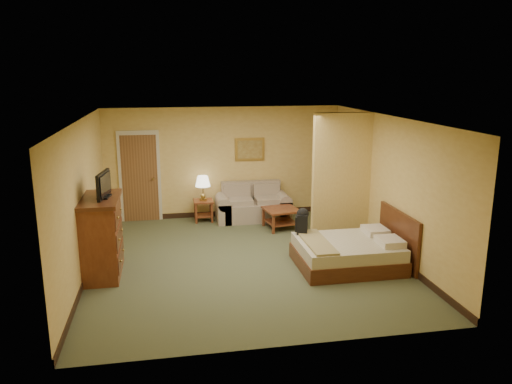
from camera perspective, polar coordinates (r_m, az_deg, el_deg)
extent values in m
plane|color=#4C5235|center=(9.26, -1.33, -7.84)|extent=(6.00, 6.00, 0.00)
plane|color=white|center=(8.66, -1.42, 8.39)|extent=(6.00, 6.00, 0.00)
cube|color=#DFB85F|center=(11.78, -3.67, 3.38)|extent=(5.50, 0.02, 2.60)
cube|color=#DFB85F|center=(8.88, -19.18, -0.75)|extent=(0.02, 6.00, 2.60)
cube|color=#DFB85F|center=(9.68, 14.93, 0.69)|extent=(0.02, 6.00, 2.60)
cube|color=#DFB85F|center=(10.28, 9.72, 1.70)|extent=(1.20, 0.15, 2.60)
cube|color=beige|center=(11.74, -13.14, 1.77)|extent=(0.94, 0.06, 2.10)
cube|color=brown|center=(11.73, -13.13, 1.51)|extent=(0.80, 0.04, 2.00)
cylinder|color=olive|center=(11.67, -11.67, 1.52)|extent=(0.04, 0.12, 0.04)
cube|color=black|center=(12.05, -3.58, -2.44)|extent=(5.50, 0.02, 0.12)
cube|color=tan|center=(11.65, -0.32, -2.20)|extent=(1.41, 0.76, 0.42)
cube|color=tan|center=(11.86, -0.60, 0.24)|extent=(1.41, 0.18, 0.44)
cube|color=tan|center=(11.55, -3.77, -2.25)|extent=(0.30, 0.76, 0.47)
cube|color=tan|center=(11.79, 3.06, -1.91)|extent=(0.30, 0.76, 0.47)
cube|color=maroon|center=(11.57, -6.05, -1.03)|extent=(0.45, 0.45, 0.04)
cube|color=maroon|center=(11.66, -6.01, -2.66)|extent=(0.38, 0.38, 0.03)
cube|color=maroon|center=(11.45, -6.85, -2.50)|extent=(0.05, 0.05, 0.46)
cube|color=maroon|center=(11.47, -5.05, -2.42)|extent=(0.05, 0.05, 0.46)
cube|color=maroon|center=(11.79, -6.96, -2.02)|extent=(0.05, 0.05, 0.46)
cube|color=maroon|center=(11.82, -5.22, -1.94)|extent=(0.05, 0.05, 0.46)
cylinder|color=olive|center=(11.56, -6.05, -0.85)|extent=(0.17, 0.17, 0.04)
cylinder|color=olive|center=(11.51, -6.08, 0.21)|extent=(0.02, 0.02, 0.29)
cone|color=white|center=(11.46, -6.11, 1.24)|extent=(0.35, 0.35, 0.24)
cube|color=maroon|center=(10.98, 2.90, -2.01)|extent=(0.81, 0.81, 0.04)
cube|color=maroon|center=(11.06, 2.88, -3.42)|extent=(0.69, 0.69, 0.03)
cube|color=maroon|center=(10.69, 1.67, -3.67)|extent=(0.05, 0.05, 0.42)
cube|color=maroon|center=(11.39, 4.02, -2.61)|extent=(0.05, 0.05, 0.42)
cube|color=#B78E3F|center=(11.80, -0.72, 4.90)|extent=(0.70, 0.03, 0.55)
cube|color=olive|center=(11.78, -0.70, 4.88)|extent=(0.58, 0.02, 0.43)
cube|color=maroon|center=(8.84, -17.26, -5.10)|extent=(0.59, 1.18, 1.29)
cube|color=#472010|center=(8.65, -17.58, -0.84)|extent=(0.67, 1.27, 0.06)
cube|color=black|center=(8.63, -16.94, -0.52)|extent=(0.22, 0.33, 0.03)
cube|color=black|center=(8.58, -17.03, 0.82)|extent=(0.15, 0.71, 0.42)
cube|color=#472010|center=(9.10, 10.34, -7.58)|extent=(1.76, 1.41, 0.26)
cube|color=beige|center=(9.02, 10.40, -6.17)|extent=(1.71, 1.36, 0.21)
cube|color=#472010|center=(9.35, 15.96, -5.01)|extent=(0.06, 1.50, 0.97)
cube|color=#EEE3CE|center=(8.94, 15.06, -5.51)|extent=(0.40, 0.48, 0.12)
cube|color=#EEE3CE|center=(9.47, 13.48, -4.34)|extent=(0.40, 0.48, 0.12)
cube|color=#958451|center=(8.79, 6.93, -5.70)|extent=(0.40, 1.32, 0.04)
cube|color=black|center=(9.24, 5.33, -3.61)|extent=(0.26, 0.32, 0.37)
sphere|color=black|center=(9.19, 5.36, -2.51)|extent=(0.22, 0.22, 0.22)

